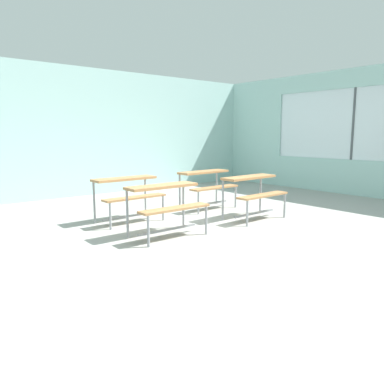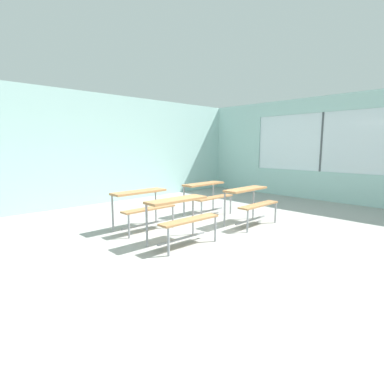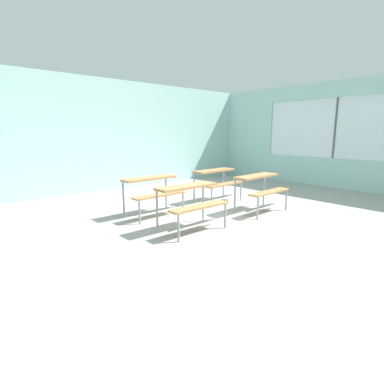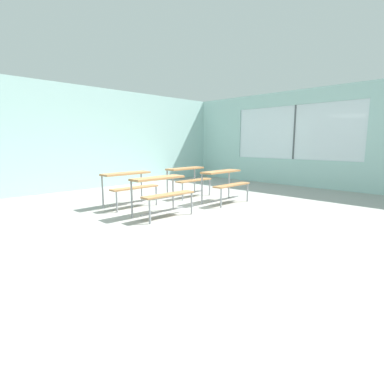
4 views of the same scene
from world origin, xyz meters
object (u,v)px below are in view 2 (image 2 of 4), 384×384
desk_bench_r1c0 (142,201)px  desk_bench_r0c0 (181,210)px  desk_bench_r0c1 (250,197)px  desk_bench_r1c1 (207,191)px

desk_bench_r1c0 → desk_bench_r0c0: bearing=-92.1°
desk_bench_r0c0 → desk_bench_r0c1: same height
desk_bench_r1c0 → desk_bench_r1c1: 1.78m
desk_bench_r0c1 → desk_bench_r1c0: bearing=145.0°
desk_bench_r0c0 → desk_bench_r0c1: (1.82, -0.05, 0.00)m
desk_bench_r0c1 → desk_bench_r1c1: 1.19m
desk_bench_r1c0 → desk_bench_r0c1: bearing=-34.3°
desk_bench_r1c0 → desk_bench_r1c1: (1.78, -0.01, 0.00)m
desk_bench_r0c0 → desk_bench_r0c1: size_ratio=1.00×
desk_bench_r1c1 → desk_bench_r0c1: bearing=-90.6°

